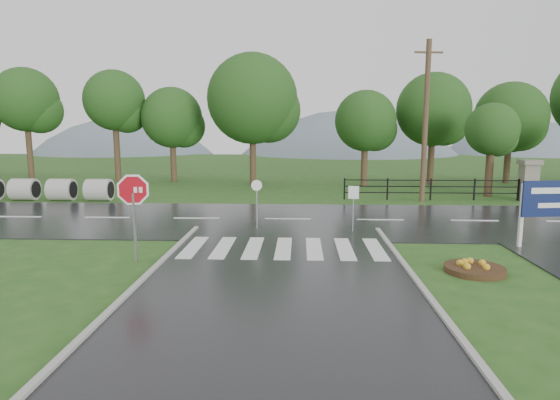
{
  "coord_description": "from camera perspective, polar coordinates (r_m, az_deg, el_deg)",
  "views": [
    {
      "loc": [
        0.53,
        -9.95,
        3.98
      ],
      "look_at": [
        -0.16,
        6.0,
        1.5
      ],
      "focal_mm": 30.0,
      "sensor_mm": 36.0,
      "label": 1
    }
  ],
  "objects": [
    {
      "name": "culvert_pipes",
      "position": [
        29.42,
        -28.7,
        1.15
      ],
      "size": [
        9.7,
        1.2,
        1.2
      ],
      "color": "#9E9B93",
      "rests_on": "ground"
    },
    {
      "name": "main_road",
      "position": [
        20.35,
        0.95,
        -2.45
      ],
      "size": [
        90.0,
        8.0,
        0.04
      ],
      "primitive_type": "cube",
      "color": "black",
      "rests_on": "ground"
    },
    {
      "name": "treeline",
      "position": [
        34.18,
        3.26,
        2.13
      ],
      "size": [
        83.2,
        5.2,
        10.0
      ],
      "color": "#1A4114",
      "rests_on": "ground"
    },
    {
      "name": "reg_sign_small",
      "position": [
        17.9,
        8.94,
        0.12
      ],
      "size": [
        0.4,
        0.08,
        1.8
      ],
      "color": "#939399",
      "rests_on": "ground"
    },
    {
      "name": "flower_bed",
      "position": [
        14.18,
        22.63,
        -7.66
      ],
      "size": [
        1.64,
        1.64,
        0.33
      ],
      "color": "#332111",
      "rests_on": "ground"
    },
    {
      "name": "stop_sign",
      "position": [
        14.33,
        -17.45,
        0.26
      ],
      "size": [
        1.22,
        0.32,
        2.81
      ],
      "color": "#939399",
      "rests_on": "ground"
    },
    {
      "name": "ground",
      "position": [
        10.73,
        -0.53,
        -12.95
      ],
      "size": [
        120.0,
        120.0,
        0.0
      ],
      "primitive_type": "plane",
      "color": "#274F1A",
      "rests_on": "ground"
    },
    {
      "name": "crosswalk",
      "position": [
        15.46,
        0.45,
        -5.86
      ],
      "size": [
        6.5,
        2.8,
        0.02
      ],
      "color": "silver",
      "rests_on": "ground"
    },
    {
      "name": "reg_sign_round",
      "position": [
        18.94,
        -2.85,
        0.47
      ],
      "size": [
        0.44,
        0.07,
        1.89
      ],
      "color": "#939399",
      "rests_on": "ground"
    },
    {
      "name": "entrance_tree_left",
      "position": [
        29.54,
        24.43,
        7.78
      ],
      "size": [
        2.98,
        2.98,
        5.38
      ],
      "color": "#3D2B1C",
      "rests_on": "ground"
    },
    {
      "name": "hills",
      "position": [
        77.5,
        4.62,
        -5.78
      ],
      "size": [
        102.0,
        48.0,
        48.0
      ],
      "color": "slate",
      "rests_on": "ground"
    },
    {
      "name": "fence_west",
      "position": [
        27.13,
        17.91,
        1.51
      ],
      "size": [
        9.58,
        0.08,
        1.2
      ],
      "color": "black",
      "rests_on": "ground"
    },
    {
      "name": "estate_billboard",
      "position": [
        17.85,
        30.93,
        -0.21
      ],
      "size": [
        2.58,
        0.42,
        2.27
      ],
      "color": "silver",
      "rests_on": "ground"
    },
    {
      "name": "pillar_west",
      "position": [
        28.92,
        28.04,
        2.23
      ],
      "size": [
        1.0,
        1.0,
        2.24
      ],
      "color": "gray",
      "rests_on": "ground"
    },
    {
      "name": "utility_pole_east",
      "position": [
        26.3,
        17.32,
        9.18
      ],
      "size": [
        1.51,
        0.28,
        8.5
      ],
      "color": "#473523",
      "rests_on": "ground"
    }
  ]
}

